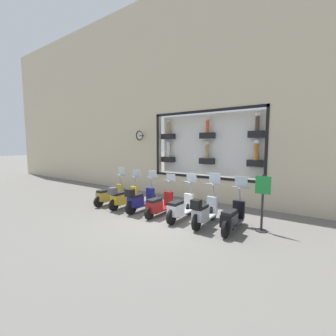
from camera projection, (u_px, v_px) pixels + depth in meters
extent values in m
plane|color=#66635E|center=(162.00, 220.00, 8.04)|extent=(120.00, 120.00, 0.00)
cube|color=beige|center=(76.00, 110.00, 16.33)|extent=(0.40, 15.20, 10.39)
cube|color=beige|center=(205.00, 189.00, 10.93)|extent=(0.40, 5.60, 1.08)
cube|color=beige|center=(208.00, 42.00, 10.24)|extent=(0.40, 5.60, 6.11)
cube|color=black|center=(205.00, 111.00, 10.38)|extent=(0.04, 5.60, 0.12)
cube|color=black|center=(204.00, 177.00, 10.70)|extent=(0.04, 5.60, 0.12)
cube|color=black|center=(267.00, 145.00, 8.99)|extent=(0.04, 0.12, 3.20)
cube|color=black|center=(158.00, 145.00, 12.09)|extent=(0.04, 0.12, 3.20)
cube|color=silver|center=(209.00, 145.00, 11.00)|extent=(0.04, 5.36, 2.96)
cube|color=black|center=(257.00, 134.00, 9.49)|extent=(0.36, 0.70, 0.28)
cylinder|color=#47382D|center=(257.00, 124.00, 9.44)|extent=(0.17, 0.17, 0.61)
sphere|color=white|center=(258.00, 114.00, 9.40)|extent=(0.22, 0.22, 0.22)
cube|color=black|center=(207.00, 136.00, 10.78)|extent=(0.36, 0.70, 0.28)
cylinder|color=#CC4C23|center=(207.00, 127.00, 10.73)|extent=(0.16, 0.16, 0.57)
sphere|color=beige|center=(208.00, 118.00, 10.69)|extent=(0.21, 0.21, 0.21)
cube|color=black|center=(168.00, 137.00, 12.06)|extent=(0.36, 0.70, 0.28)
cylinder|color=#9E7F4C|center=(168.00, 128.00, 12.02)|extent=(0.16, 0.16, 0.59)
sphere|color=beige|center=(168.00, 121.00, 11.98)|extent=(0.21, 0.21, 0.21)
cube|color=black|center=(256.00, 163.00, 9.61)|extent=(0.36, 0.70, 0.28)
cylinder|color=#B26B2D|center=(256.00, 152.00, 9.56)|extent=(0.19, 0.19, 0.67)
sphere|color=white|center=(257.00, 141.00, 9.52)|extent=(0.24, 0.24, 0.24)
cube|color=black|center=(207.00, 161.00, 10.90)|extent=(0.36, 0.70, 0.28)
cylinder|color=#9E7F4C|center=(207.00, 152.00, 10.85)|extent=(0.18, 0.18, 0.63)
sphere|color=beige|center=(207.00, 143.00, 10.81)|extent=(0.23, 0.23, 0.23)
cube|color=black|center=(168.00, 159.00, 12.19)|extent=(0.36, 0.70, 0.28)
cylinder|color=silver|center=(168.00, 151.00, 12.14)|extent=(0.17, 0.17, 0.61)
sphere|color=white|center=(168.00, 143.00, 12.10)|extent=(0.22, 0.22, 0.22)
cylinder|color=black|center=(142.00, 136.00, 12.47)|extent=(0.35, 0.05, 0.05)
torus|color=black|center=(139.00, 136.00, 12.32)|extent=(0.55, 0.06, 0.55)
cylinder|color=white|center=(139.00, 136.00, 12.32)|extent=(0.45, 0.03, 0.45)
cylinder|color=black|center=(239.00, 217.00, 7.51)|extent=(0.52, 0.09, 0.52)
cylinder|color=black|center=(226.00, 229.00, 6.46)|extent=(0.52, 0.09, 0.52)
cube|color=black|center=(233.00, 223.00, 6.98)|extent=(1.02, 0.38, 0.06)
cube|color=black|center=(229.00, 220.00, 6.66)|extent=(0.61, 0.35, 0.36)
cube|color=black|center=(229.00, 212.00, 6.63)|extent=(0.58, 0.31, 0.10)
cube|color=black|center=(239.00, 209.00, 7.40)|extent=(0.12, 0.37, 0.56)
cylinder|color=gray|center=(240.00, 194.00, 7.40)|extent=(0.20, 0.06, 0.45)
cylinder|color=gray|center=(241.00, 187.00, 7.44)|extent=(0.04, 0.61, 0.04)
cube|color=silver|center=(241.00, 182.00, 7.45)|extent=(0.09, 0.42, 0.37)
cylinder|color=black|center=(213.00, 212.00, 8.03)|extent=(0.55, 0.09, 0.55)
cylinder|color=black|center=(197.00, 222.00, 6.99)|extent=(0.55, 0.09, 0.55)
cube|color=#B7BCC6|center=(205.00, 217.00, 7.51)|extent=(1.02, 0.38, 0.06)
cube|color=#B7BCC6|center=(200.00, 214.00, 7.18)|extent=(0.61, 0.35, 0.36)
cube|color=black|center=(201.00, 207.00, 7.16)|extent=(0.58, 0.31, 0.10)
cube|color=#B7BCC6|center=(212.00, 205.00, 7.92)|extent=(0.12, 0.37, 0.56)
cylinder|color=gray|center=(213.00, 191.00, 7.93)|extent=(0.20, 0.06, 0.45)
cylinder|color=gray|center=(214.00, 184.00, 7.97)|extent=(0.04, 0.60, 0.04)
cube|color=silver|center=(215.00, 178.00, 7.98)|extent=(0.10, 0.42, 0.40)
cube|color=black|center=(196.00, 204.00, 6.89)|extent=(0.28, 0.28, 0.28)
cylinder|color=black|center=(190.00, 208.00, 8.56)|extent=(0.52, 0.09, 0.52)
cylinder|color=black|center=(172.00, 217.00, 7.52)|extent=(0.52, 0.09, 0.52)
cube|color=silver|center=(181.00, 213.00, 8.04)|extent=(1.02, 0.39, 0.06)
cube|color=silver|center=(176.00, 209.00, 7.71)|extent=(0.61, 0.35, 0.36)
cube|color=black|center=(176.00, 203.00, 7.69)|extent=(0.58, 0.31, 0.10)
cube|color=silver|center=(189.00, 201.00, 8.45)|extent=(0.12, 0.37, 0.56)
cylinder|color=gray|center=(190.00, 188.00, 8.46)|extent=(0.20, 0.06, 0.45)
cylinder|color=gray|center=(191.00, 182.00, 8.50)|extent=(0.04, 0.60, 0.04)
cube|color=silver|center=(192.00, 177.00, 8.51)|extent=(0.09, 0.42, 0.35)
cylinder|color=black|center=(170.00, 205.00, 9.12)|extent=(0.45, 0.09, 0.45)
cylinder|color=black|center=(149.00, 213.00, 8.02)|extent=(0.45, 0.09, 0.45)
cube|color=maroon|center=(160.00, 209.00, 8.57)|extent=(1.02, 0.39, 0.06)
cube|color=maroon|center=(154.00, 206.00, 8.25)|extent=(0.61, 0.35, 0.36)
cube|color=black|center=(154.00, 200.00, 8.22)|extent=(0.58, 0.31, 0.10)
cube|color=maroon|center=(169.00, 199.00, 8.99)|extent=(0.12, 0.37, 0.56)
cylinder|color=gray|center=(170.00, 186.00, 8.99)|extent=(0.20, 0.06, 0.45)
cylinder|color=gray|center=(170.00, 181.00, 9.03)|extent=(0.04, 0.60, 0.04)
cube|color=silver|center=(171.00, 177.00, 9.05)|extent=(0.07, 0.42, 0.28)
cylinder|color=black|center=(152.00, 201.00, 9.61)|extent=(0.56, 0.09, 0.56)
cylinder|color=black|center=(131.00, 208.00, 8.58)|extent=(0.56, 0.09, 0.56)
cube|color=navy|center=(142.00, 204.00, 9.10)|extent=(1.02, 0.38, 0.06)
cube|color=navy|center=(136.00, 201.00, 8.77)|extent=(0.61, 0.35, 0.36)
cube|color=black|center=(135.00, 195.00, 8.75)|extent=(0.58, 0.31, 0.10)
cube|color=navy|center=(150.00, 195.00, 9.51)|extent=(0.12, 0.37, 0.56)
cylinder|color=gray|center=(151.00, 183.00, 9.52)|extent=(0.20, 0.06, 0.45)
cylinder|color=gray|center=(152.00, 178.00, 9.55)|extent=(0.04, 0.60, 0.04)
cube|color=silver|center=(153.00, 174.00, 9.57)|extent=(0.08, 0.42, 0.31)
cube|color=black|center=(130.00, 193.00, 8.48)|extent=(0.28, 0.28, 0.28)
cylinder|color=black|center=(136.00, 199.00, 10.17)|extent=(0.48, 0.09, 0.48)
cylinder|color=black|center=(114.00, 205.00, 9.09)|extent=(0.48, 0.09, 0.48)
cube|color=gold|center=(125.00, 202.00, 9.63)|extent=(1.02, 0.38, 0.06)
cube|color=gold|center=(119.00, 199.00, 9.30)|extent=(0.61, 0.35, 0.36)
cube|color=black|center=(119.00, 194.00, 9.28)|extent=(0.58, 0.31, 0.10)
cube|color=gold|center=(134.00, 193.00, 10.04)|extent=(0.12, 0.37, 0.56)
cylinder|color=gray|center=(135.00, 182.00, 10.05)|extent=(0.20, 0.06, 0.45)
cylinder|color=gray|center=(136.00, 177.00, 10.09)|extent=(0.04, 0.61, 0.04)
cube|color=silver|center=(137.00, 173.00, 10.10)|extent=(0.09, 0.42, 0.33)
cube|color=#4C4C51|center=(112.00, 191.00, 8.99)|extent=(0.28, 0.28, 0.28)
cylinder|color=black|center=(121.00, 196.00, 10.70)|extent=(0.48, 0.09, 0.48)
cylinder|color=black|center=(99.00, 202.00, 9.62)|extent=(0.48, 0.09, 0.48)
cube|color=olive|center=(111.00, 199.00, 10.16)|extent=(1.02, 0.38, 0.06)
cube|color=olive|center=(104.00, 196.00, 9.83)|extent=(0.61, 0.35, 0.36)
cube|color=black|center=(104.00, 191.00, 9.81)|extent=(0.58, 0.31, 0.10)
cube|color=olive|center=(119.00, 190.00, 10.57)|extent=(0.12, 0.37, 0.56)
cylinder|color=gray|center=(120.00, 180.00, 10.58)|extent=(0.20, 0.06, 0.45)
cylinder|color=gray|center=(121.00, 175.00, 10.61)|extent=(0.04, 0.61, 0.04)
cube|color=silver|center=(122.00, 171.00, 10.63)|extent=(0.09, 0.42, 0.38)
cylinder|color=#232326|center=(261.00, 231.00, 6.97)|extent=(0.36, 0.36, 0.02)
cylinder|color=#232326|center=(262.00, 203.00, 6.88)|extent=(0.07, 0.07, 1.78)
cube|color=#1E8438|center=(263.00, 185.00, 6.81)|extent=(0.03, 0.45, 0.55)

